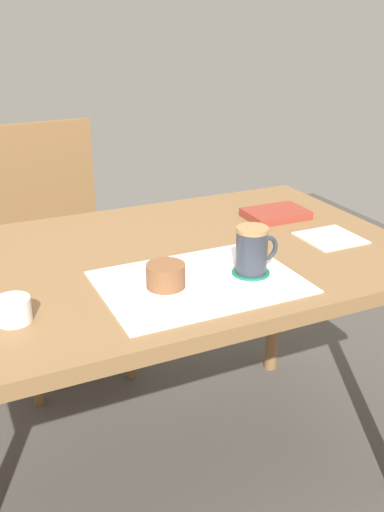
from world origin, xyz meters
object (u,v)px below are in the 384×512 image
at_px(pastry, 166,275).
at_px(small_book, 276,214).
at_px(wooden_chair, 56,243).
at_px(sugar_bowl, 13,310).
at_px(coffee_mug, 253,250).
at_px(pastry_plate, 166,289).
at_px(dining_table, 142,283).

distance_m(pastry, small_book, 0.58).
bearing_deg(wooden_chair, small_book, 126.72).
relative_size(pastry, sugar_bowl, 1.21).
distance_m(sugar_bowl, small_book, 0.86).
bearing_deg(coffee_mug, sugar_bowl, 178.87).
bearing_deg(pastry_plate, dining_table, 84.90).
distance_m(dining_table, pastry_plate, 0.22).
xyz_separation_m(dining_table, small_book, (0.47, 0.12, 0.08)).
bearing_deg(pastry, coffee_mug, 0.59).
height_order(pastry_plate, small_book, small_book).
height_order(dining_table, sugar_bowl, sugar_bowl).
bearing_deg(pastry_plate, pastry, 0.00).
bearing_deg(coffee_mug, small_book, 49.69).
bearing_deg(small_book, pastry, -145.73).
distance_m(pastry, sugar_bowl, 0.32).
xyz_separation_m(pastry_plate, coffee_mug, (0.22, 0.00, 0.05)).
bearing_deg(dining_table, wooden_chair, 94.62).
relative_size(wooden_chair, coffee_mug, 8.43).
bearing_deg(coffee_mug, pastry_plate, -179.41).
bearing_deg(sugar_bowl, dining_table, 29.55).
relative_size(dining_table, small_book, 7.70).
height_order(wooden_chair, pastry_plate, wooden_chair).
height_order(dining_table, wooden_chair, wooden_chair).
xyz_separation_m(pastry, coffee_mug, (0.22, 0.00, 0.02)).
bearing_deg(pastry, pastry_plate, 0.00).
bearing_deg(sugar_bowl, pastry_plate, -2.30).
relative_size(coffee_mug, small_book, 0.60).
relative_size(dining_table, pastry_plate, 9.71).
height_order(dining_table, pastry, pastry).
bearing_deg(wooden_chair, sugar_bowl, 71.28).
bearing_deg(small_book, sugar_bowl, -158.19).
bearing_deg(small_book, coffee_mug, -129.44).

